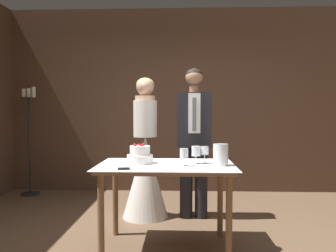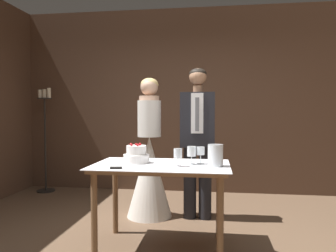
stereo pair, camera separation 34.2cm
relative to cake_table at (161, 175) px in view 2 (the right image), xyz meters
The scene contains 11 objects.
wall_back 2.39m from the cake_table, 90.39° to the left, with size 5.36×0.12×2.88m, color #513828.
cake_table is the anchor object (origin of this frame).
tiered_cake 0.31m from the cake_table, 167.03° to the left, with size 0.24×0.24×0.19m.
cake_knife 0.40m from the cake_table, 131.41° to the right, with size 0.44×0.10×0.02m.
wine_glass_near 0.35m from the cake_table, ahead, with size 0.08×0.08×0.17m.
wine_glass_middle 0.42m from the cake_table, 11.23° to the left, with size 0.07×0.07×0.16m.
wine_glass_far 0.28m from the cake_table, 28.81° to the right, with size 0.07×0.07×0.16m.
hurricane_candle 0.53m from the cake_table, ahead, with size 0.14×0.14×0.19m.
bride 0.94m from the cake_table, 107.92° to the left, with size 0.54×0.54×1.66m.
groom 0.99m from the cake_table, 72.07° to the left, with size 0.40×0.25×1.77m.
candle_stand 2.87m from the cake_table, 138.94° to the left, with size 0.28×0.28×1.64m.
Camera 2 is at (0.49, -2.78, 1.25)m, focal length 35.00 mm.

